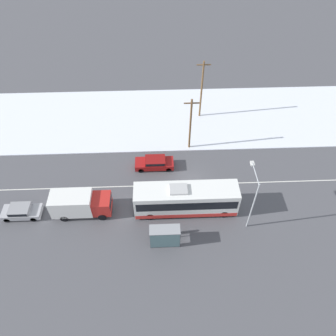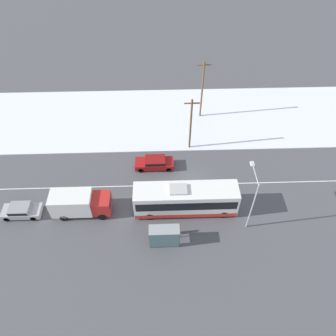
{
  "view_description": "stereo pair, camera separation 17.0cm",
  "coord_description": "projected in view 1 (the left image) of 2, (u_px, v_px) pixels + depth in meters",
  "views": [
    {
      "loc": [
        -3.69,
        -24.3,
        28.98
      ],
      "look_at": [
        -2.69,
        1.39,
        1.4
      ],
      "focal_mm": 35.0,
      "sensor_mm": 36.0,
      "label": 1
    },
    {
      "loc": [
        -3.52,
        -24.3,
        28.98
      ],
      "look_at": [
        -2.69,
        1.39,
        1.4
      ],
      "focal_mm": 35.0,
      "sensor_mm": 36.0,
      "label": 2
    }
  ],
  "objects": [
    {
      "name": "ground_plane",
      "position": [
        192.0,
        184.0,
        37.85
      ],
      "size": [
        120.0,
        120.0,
        0.0
      ],
      "primitive_type": "plane",
      "color": "#4C4C51"
    },
    {
      "name": "bus_shelter",
      "position": [
        165.0,
        236.0,
        31.27
      ],
      "size": [
        2.95,
        1.2,
        2.4
      ],
      "color": "gray",
      "rests_on": "ground_plane"
    },
    {
      "name": "streetlamp",
      "position": [
        253.0,
        195.0,
        31.27
      ],
      "size": [
        0.36,
        3.15,
        6.72
      ],
      "color": "#9EA3A8",
      "rests_on": "ground_plane"
    },
    {
      "name": "snow_lot",
      "position": [
        184.0,
        117.0,
        46.25
      ],
      "size": [
        80.0,
        13.62,
        0.12
      ],
      "color": "silver",
      "rests_on": "ground_plane"
    },
    {
      "name": "parked_car_near_truck",
      "position": [
        21.0,
        211.0,
        34.4
      ],
      "size": [
        4.06,
        1.8,
        1.31
      ],
      "color": "#9E9EA3",
      "rests_on": "ground_plane"
    },
    {
      "name": "box_truck",
      "position": [
        80.0,
        203.0,
        34.04
      ],
      "size": [
        6.18,
        2.3,
        2.82
      ],
      "color": "silver",
      "rests_on": "ground_plane"
    },
    {
      "name": "sedan_car",
      "position": [
        155.0,
        163.0,
        39.18
      ],
      "size": [
        4.59,
        1.8,
        1.38
      ],
      "rotation": [
        0.0,
        0.0,
        3.14
      ],
      "color": "maroon",
      "rests_on": "ground_plane"
    },
    {
      "name": "city_bus",
      "position": [
        186.0,
        199.0,
        34.18
      ],
      "size": [
        10.78,
        2.57,
        3.57
      ],
      "color": "white",
      "rests_on": "ground_plane"
    },
    {
      "name": "lane_marking_center",
      "position": [
        192.0,
        184.0,
        37.85
      ],
      "size": [
        60.0,
        0.12,
        0.0
      ],
      "color": "silver",
      "rests_on": "ground_plane"
    },
    {
      "name": "pedestrian_at_stop",
      "position": [
        169.0,
        228.0,
        32.52
      ],
      "size": [
        0.64,
        0.29,
        1.79
      ],
      "color": "#23232D",
      "rests_on": "ground_plane"
    },
    {
      "name": "utility_pole_snowlot",
      "position": [
        202.0,
        89.0,
        43.25
      ],
      "size": [
        1.8,
        0.24,
        8.51
      ],
      "color": "brown",
      "rests_on": "ground_plane"
    },
    {
      "name": "utility_pole_roadside",
      "position": [
        190.0,
        124.0,
        39.24
      ],
      "size": [
        1.8,
        0.24,
        7.41
      ],
      "color": "brown",
      "rests_on": "ground_plane"
    }
  ]
}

